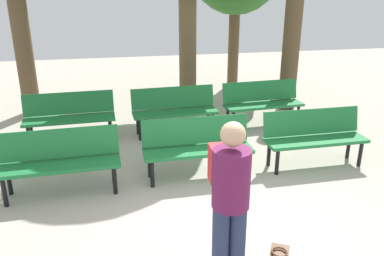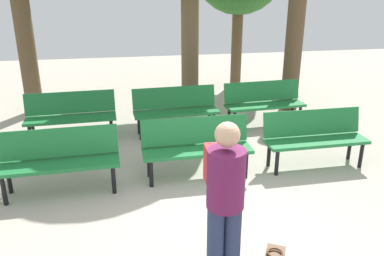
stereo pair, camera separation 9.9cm
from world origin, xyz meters
name	(u,v)px [view 1 (the left image)]	position (x,y,z in m)	size (l,w,h in m)	color
ground_plane	(230,238)	(0.00, 0.00, 0.00)	(24.00, 24.00, 0.00)	#B2A899
bench_r0_c0	(60,158)	(-1.97, 1.49, 0.50)	(1.62, 0.54, 0.87)	#1E7238
bench_r0_c1	(197,144)	(-0.04, 1.61, 0.50)	(1.60, 0.50, 0.87)	#1E7238
bench_r0_c2	(314,134)	(1.85, 1.63, 0.50)	(1.61, 0.50, 0.87)	#1E7238
bench_r1_c0	(70,114)	(-2.01, 3.45, 0.50)	(1.62, 0.54, 0.87)	#1E7238
bench_r1_c1	(174,108)	(-0.08, 3.46, 0.50)	(1.62, 0.56, 0.87)	#1E7238
bench_r1_c2	(262,100)	(1.74, 3.58, 0.50)	(1.63, 0.58, 0.87)	#1E7238
tree_2	(291,52)	(2.70, 4.51, 1.29)	(0.38, 0.38, 2.58)	brown
visitor_with_backpack	(230,195)	(-0.22, -0.63, 0.94)	(0.35, 0.53, 1.65)	navy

